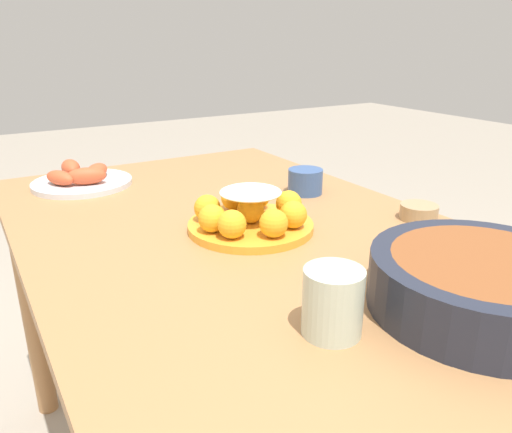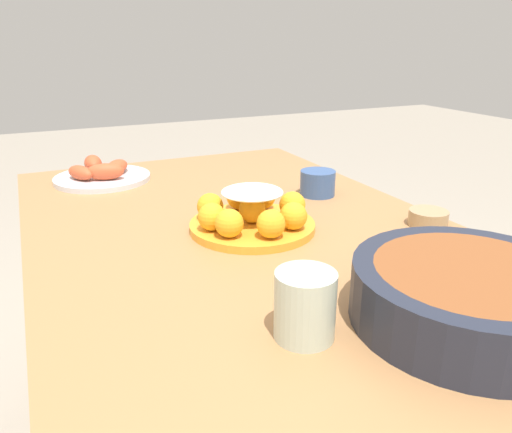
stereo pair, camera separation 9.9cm
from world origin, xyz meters
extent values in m
cylinder|color=#A87547|center=(-0.70, -0.38, 0.36)|extent=(0.06, 0.06, 0.73)
cylinder|color=#A87547|center=(-0.70, 0.38, 0.36)|extent=(0.06, 0.06, 0.73)
cube|color=#A87547|center=(0.00, 0.00, 0.74)|extent=(1.50, 0.85, 0.03)
cylinder|color=gold|center=(-0.06, 0.01, 0.77)|extent=(0.26, 0.26, 0.02)
sphere|color=#F4A823|center=(0.03, 0.01, 0.80)|extent=(0.06, 0.06, 0.06)
sphere|color=#F4A823|center=(0.01, 0.07, 0.80)|extent=(0.06, 0.06, 0.06)
sphere|color=#F4A823|center=(-0.06, 0.10, 0.80)|extent=(0.06, 0.06, 0.06)
sphere|color=#F4A823|center=(-0.13, 0.07, 0.80)|extent=(0.06, 0.06, 0.06)
sphere|color=#F4A823|center=(-0.15, 0.02, 0.80)|extent=(0.06, 0.06, 0.06)
sphere|color=#F4A823|center=(-0.12, -0.06, 0.80)|extent=(0.06, 0.06, 0.06)
sphere|color=#F4A823|center=(-0.06, -0.08, 0.80)|extent=(0.06, 0.06, 0.06)
sphere|color=#F4A823|center=(-0.01, -0.06, 0.80)|extent=(0.06, 0.06, 0.06)
ellipsoid|color=white|center=(-0.06, 0.01, 0.84)|extent=(0.13, 0.13, 0.02)
sphere|color=#F4A823|center=(-0.06, 0.01, 0.80)|extent=(0.06, 0.06, 0.06)
cylinder|color=#232838|center=(0.39, 0.14, 0.80)|extent=(0.32, 0.32, 0.08)
cylinder|color=brown|center=(0.39, 0.14, 0.84)|extent=(0.26, 0.26, 0.01)
cylinder|color=tan|center=(0.07, 0.36, 0.78)|extent=(0.08, 0.08, 0.03)
cylinder|color=olive|center=(0.07, 0.36, 0.79)|extent=(0.06, 0.06, 0.01)
cylinder|color=silver|center=(-0.58, -0.21, 0.77)|extent=(0.26, 0.26, 0.01)
ellipsoid|color=#D1512D|center=(-0.53, -0.21, 0.80)|extent=(0.07, 0.11, 0.05)
ellipsoid|color=#D1512D|center=(-0.58, -0.17, 0.79)|extent=(0.11, 0.09, 0.04)
ellipsoid|color=#D1512D|center=(-0.64, -0.22, 0.80)|extent=(0.10, 0.05, 0.05)
ellipsoid|color=#D1512D|center=(-0.56, -0.27, 0.79)|extent=(0.10, 0.08, 0.04)
cylinder|color=beige|center=(0.32, -0.09, 0.81)|extent=(0.08, 0.08, 0.09)
cylinder|color=#38568E|center=(-0.21, 0.26, 0.79)|extent=(0.09, 0.09, 0.06)
camera|label=1|loc=(0.77, -0.47, 1.14)|focal=35.00mm
camera|label=2|loc=(0.81, -0.39, 1.14)|focal=35.00mm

